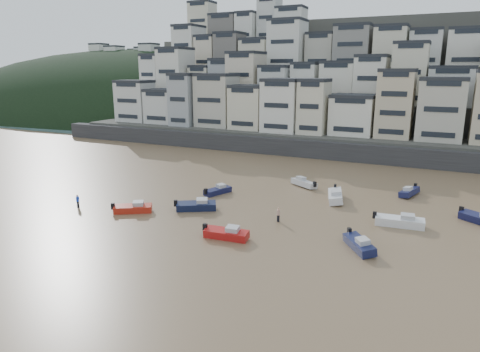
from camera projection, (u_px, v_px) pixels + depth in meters
The scene contains 16 objects.
ground at pixel (6, 304), 32.95m from camera, with size 400.00×400.00×0.00m, color olive.
sea_strip at pixel (127, 106), 205.89m from camera, with size 340.00×340.00×0.00m, color slate.
harbor_wall at pixel (336, 151), 85.14m from camera, with size 140.00×3.00×3.50m, color #38383A.
hillside at pixel (390, 86), 115.24m from camera, with size 141.04×66.00×50.00m.
headland at pixel (139, 109), 190.85m from camera, with size 216.00×135.00×53.33m.
boat_a at pixel (226, 232), 45.48m from camera, with size 5.26×1.72×1.43m, color #AC1615, non-canonical shape.
boat_b at pixel (359, 243), 42.74m from camera, with size 5.21×1.71×1.42m, color #141A40, non-canonical shape.
boat_c at pixel (196, 204), 54.64m from camera, with size 5.51×1.80×1.50m, color #121A3A, non-canonical shape.
boat_d at pixel (400, 219), 49.06m from camera, with size 5.90×1.93×1.61m, color silver, non-canonical shape.
boat_e at pixel (335, 195), 58.57m from camera, with size 6.14×2.01×1.68m, color silver, non-canonical shape.
boat_f at pixel (218, 189), 61.82m from camera, with size 4.80×1.57×1.31m, color #14173F, non-canonical shape.
boat_h at pixel (304, 182), 65.71m from camera, with size 5.06×1.66×1.38m, color silver, non-canonical shape.
boat_i at pixel (409, 191), 61.00m from camera, with size 4.96×1.62×1.35m, color #151A44, non-canonical shape.
boat_j at pixel (133, 207), 53.78m from camera, with size 5.13×1.68×1.40m, color #B52416, non-canonical shape.
person_blue at pixel (78, 201), 55.63m from camera, with size 0.44×0.44×1.74m, color blue, non-canonical shape.
person_pink at pixel (278, 215), 50.47m from camera, with size 0.44×0.44×1.74m, color tan, non-canonical shape.
Camera 1 is at (29.10, -18.80, 17.62)m, focal length 32.00 mm.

